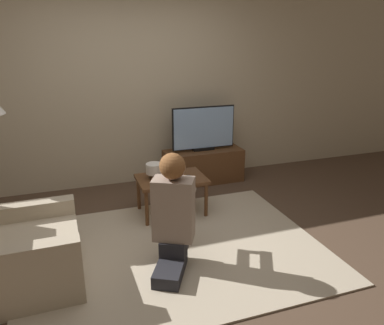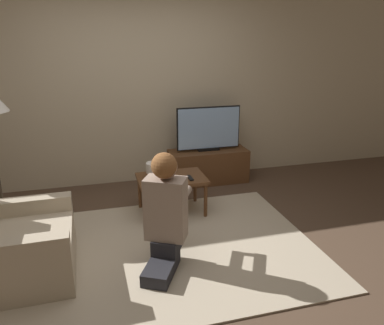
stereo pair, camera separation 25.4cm
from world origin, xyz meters
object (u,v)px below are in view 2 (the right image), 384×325
at_px(armchair, 14,247).
at_px(tv, 209,129).
at_px(table_lamp, 154,169).
at_px(coffee_table, 172,182).
at_px(person_kneeling, 165,210).

bearing_deg(armchair, tv, -53.87).
height_order(tv, table_lamp, tv).
distance_m(coffee_table, armchair, 1.72).
bearing_deg(coffee_table, person_kneeling, -105.14).
bearing_deg(table_lamp, coffee_table, -11.26).
relative_size(coffee_table, armchair, 0.82).
xyz_separation_m(person_kneeling, table_lamp, (0.09, 1.03, 0.00)).
distance_m(person_kneeling, table_lamp, 1.03).
bearing_deg(coffee_table, tv, 50.06).
bearing_deg(table_lamp, tv, 42.13).
height_order(coffee_table, table_lamp, table_lamp).
bearing_deg(armchair, person_kneeling, -98.57).
height_order(tv, armchair, tv).
xyz_separation_m(tv, armchair, (-2.19, -1.65, -0.47)).
relative_size(coffee_table, person_kneeling, 0.73).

